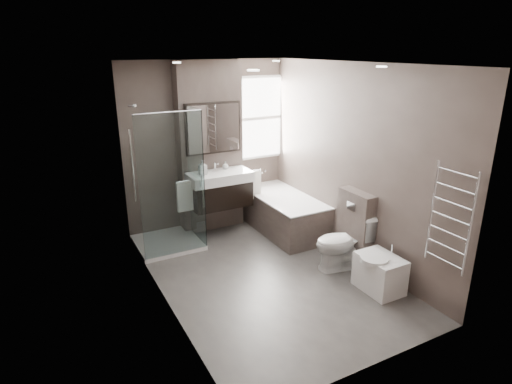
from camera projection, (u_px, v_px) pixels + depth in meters
room at (267, 178)px, 5.07m from camera, size 2.70×3.90×2.70m
vanity_pier at (210, 148)px, 6.55m from camera, size 1.00×0.25×2.60m
vanity at (220, 189)px, 6.44m from camera, size 0.95×0.47×0.66m
mirror_cabinet at (213, 128)px, 6.30m from camera, size 0.86×0.08×0.76m
towel_left at (185, 196)px, 6.18m from camera, size 0.24×0.06×0.44m
towel_right at (253, 185)px, 6.68m from camera, size 0.24×0.06×0.44m
shower_enclosure at (174, 215)px, 6.12m from camera, size 0.90×0.90×2.00m
bathtub at (283, 211)px, 6.71m from camera, size 0.75×1.60×0.57m
window at (258, 118)px, 6.91m from camera, size 0.98×0.06×1.33m
toilet at (343, 242)px, 5.54m from camera, size 0.79×0.53×0.74m
cistern_box at (355, 228)px, 5.65m from camera, size 0.19×0.55×1.00m
bidet at (379, 272)px, 5.07m from camera, size 0.47×0.54×0.56m
towel_radiator at (451, 218)px, 4.34m from camera, size 0.03×0.49×1.10m
soap_bottle_a at (203, 167)px, 6.21m from camera, size 0.10×0.10×0.22m
soap_bottle_b at (225, 165)px, 6.51m from camera, size 0.09×0.09×0.12m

